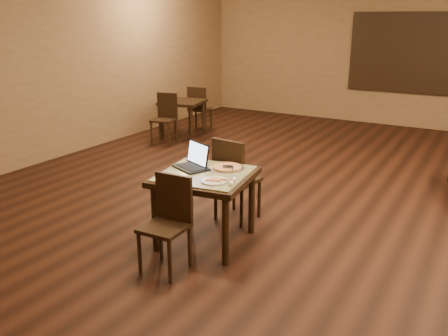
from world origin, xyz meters
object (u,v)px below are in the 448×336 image
Objects in this scene: chair_main_far at (233,175)px; tiled_table at (205,182)px; chair_main_near at (169,217)px; pizza_pan at (227,168)px; other_table_b at (183,107)px; other_table_b_chair_far at (199,106)px; laptop at (194,161)px; other_table_b_chair_near at (165,115)px.

tiled_table is at bearing 97.41° from chair_main_far.
chair_main_near reaches higher than pizza_pan.
other_table_b_chair_far reaches higher than other_table_b.
other_table_b_chair_near is at bearing 154.75° from laptop.
laptop is (-0.20, 0.11, 0.17)m from tiled_table.
chair_main_far is 1.07× the size of other_table_b_chair_far.
other_table_b is at bearing 131.03° from pizza_pan.
other_table_b is (-2.96, 3.40, -0.17)m from pizza_pan.
other_table_b_chair_near is 1.08m from other_table_b_chair_far.
chair_main_near is at bearing -67.50° from other_table_b.
other_table_b_chair_near reaches higher than chair_main_near.
tiled_table is 2.84× the size of pizza_pan.
pizza_pan is (0.13, -0.37, 0.21)m from chair_main_far.
chair_main_near is 2.04× the size of laptop.
other_table_b_chair_far is (0.02, 0.54, -0.07)m from other_table_b.
chair_main_near reaches higher than tiled_table.
other_table_b_chair_near is (-2.98, 2.86, -0.24)m from pizza_pan.
chair_main_far is at bearing 109.14° from pizza_pan.
laptop reaches higher than other_table_b_chair_near.
chair_main_far reaches higher than other_table_b_chair_near.
laptop is at bearing 143.16° from tiled_table.
other_table_b_chair_near is at bearing 125.29° from chair_main_near.
other_table_b_chair_near is at bearing 124.34° from tiled_table.
laptop is at bearing -64.38° from other_table_b.
chair_main_near is at bearing -51.74° from laptop.
other_table_b_chair_far is (-2.63, 4.08, -0.31)m from laptop.
other_table_b is at bearing 121.47° from chair_main_near.
tiled_table is at bearing 87.53° from chair_main_near.
other_table_b_chair_near reaches higher than tiled_table.
pizza_pan is at bearing 45.45° from laptop.
other_table_b_chair_far is (-2.95, 3.94, -0.24)m from pizza_pan.
other_table_b_chair_far is at bearing -45.23° from chair_main_far.
other_table_b_chair_near is (-2.85, 2.49, -0.03)m from chair_main_far.
pizza_pan is at bearing 79.68° from chair_main_near.
tiled_table is 1.13× the size of other_table_b_chair_far.
other_table_b is (-2.83, 3.03, 0.04)m from chair_main_far.
other_table_b_chair_far is at bearing 77.18° from other_table_b_chair_near.
other_table_b is (-2.84, 4.26, 0.09)m from chair_main_near.
chair_main_near is 5.12m from other_table_b.
other_table_b_chair_near is (-0.02, -0.54, -0.07)m from other_table_b.
chair_main_far is 0.45m from pizza_pan.
other_table_b_chair_far reaches higher than pizza_pan.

